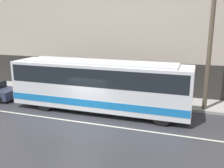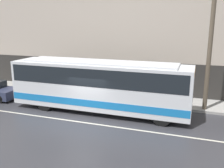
# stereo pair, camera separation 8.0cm
# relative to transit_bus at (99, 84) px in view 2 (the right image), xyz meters

# --- Properties ---
(ground_plane) EXTENTS (60.00, 60.00, 0.00)m
(ground_plane) POSITION_rel_transit_bus_xyz_m (-0.29, -2.18, -1.91)
(ground_plane) COLOR #333338
(sidewalk) EXTENTS (60.00, 2.89, 0.17)m
(sidewalk) POSITION_rel_transit_bus_xyz_m (-0.29, 3.27, -1.82)
(sidewalk) COLOR #A09E99
(sidewalk) RESTS_ON ground_plane
(building_facade) EXTENTS (60.00, 0.35, 11.07)m
(building_facade) POSITION_rel_transit_bus_xyz_m (-0.29, 4.86, 3.43)
(building_facade) COLOR #B7A899
(building_facade) RESTS_ON ground_plane
(lane_stripe) EXTENTS (54.00, 0.14, 0.01)m
(lane_stripe) POSITION_rel_transit_bus_xyz_m (-0.29, -2.18, -1.90)
(lane_stripe) COLOR beige
(lane_stripe) RESTS_ON ground_plane
(transit_bus) EXTENTS (11.86, 2.54, 3.39)m
(transit_bus) POSITION_rel_transit_bus_xyz_m (0.00, 0.00, 0.00)
(transit_bus) COLOR silver
(transit_bus) RESTS_ON ground_plane
(utility_pole_near) EXTENTS (0.28, 0.28, 8.47)m
(utility_pole_near) POSITION_rel_transit_bus_xyz_m (6.69, 2.26, 2.50)
(utility_pole_near) COLOR brown
(utility_pole_near) RESTS_ON sidewalk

